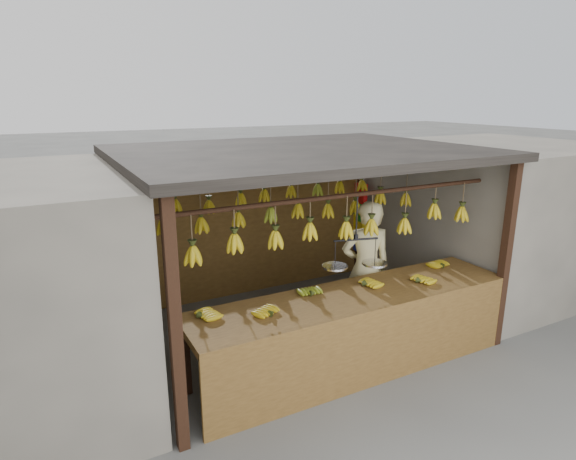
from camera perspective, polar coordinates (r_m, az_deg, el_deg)
ground at (r=6.59m, az=1.24°, el=-11.59°), size 80.00×80.00×0.00m
stall at (r=6.23m, az=-0.12°, el=6.01°), size 4.30×3.30×2.40m
neighbor_right at (r=8.44m, az=23.20°, el=1.62°), size 3.00×3.00×2.30m
counter at (r=5.39m, az=8.64°, el=-9.82°), size 3.84×0.87×0.96m
hanging_bananas at (r=6.02m, az=1.38°, el=2.28°), size 3.62×2.26×0.40m
balance_scale at (r=5.40m, az=7.95°, el=-3.71°), size 0.73×0.40×0.82m
vendor at (r=6.21m, az=9.20°, el=-4.58°), size 0.74×0.59×1.78m
bag_bundles at (r=8.30m, az=8.50°, el=1.42°), size 0.08×0.26×1.19m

